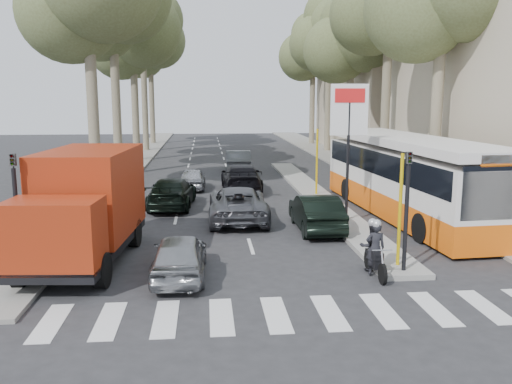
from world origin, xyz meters
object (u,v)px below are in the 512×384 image
(dark_hatchback, at_px, (316,212))
(motorcycle, at_px, (374,249))
(red_truck, at_px, (86,204))
(city_bus, at_px, (408,174))
(silver_hatchback, at_px, (179,256))

(dark_hatchback, height_order, motorcycle, motorcycle)
(red_truck, bearing_deg, dark_hatchback, 27.55)
(city_bus, bearing_deg, motorcycle, -120.81)
(silver_hatchback, xyz_separation_m, motorcycle, (5.60, -0.23, 0.12))
(silver_hatchback, distance_m, city_bus, 11.91)
(red_truck, xyz_separation_m, city_bus, (12.32, 5.44, -0.01))
(city_bus, distance_m, motorcycle, 8.44)
(silver_hatchback, height_order, red_truck, red_truck)
(red_truck, bearing_deg, city_bus, 28.73)
(silver_hatchback, relative_size, dark_hatchback, 0.88)
(silver_hatchback, height_order, dark_hatchback, dark_hatchback)
(dark_hatchback, bearing_deg, motorcycle, 96.24)
(silver_hatchback, xyz_separation_m, red_truck, (-2.93, 1.79, 1.19))
(red_truck, relative_size, city_bus, 0.50)
(city_bus, bearing_deg, silver_hatchback, -146.26)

